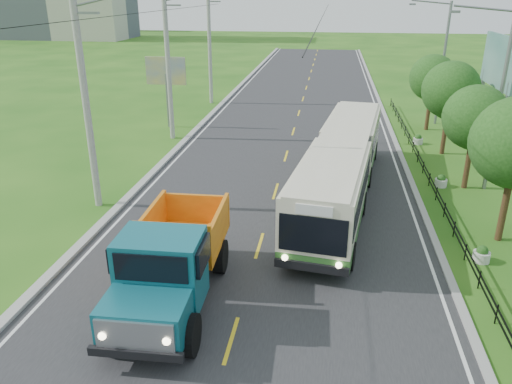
% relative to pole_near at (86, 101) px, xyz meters
% --- Properties ---
extents(ground, '(240.00, 240.00, 0.00)m').
position_rel_pole_near_xyz_m(ground, '(8.26, -9.00, -5.09)').
color(ground, '#225714').
rests_on(ground, ground).
extents(road, '(14.00, 120.00, 0.02)m').
position_rel_pole_near_xyz_m(road, '(8.26, 11.00, -5.08)').
color(road, '#28282B').
rests_on(road, ground).
extents(curb_left, '(0.40, 120.00, 0.15)m').
position_rel_pole_near_xyz_m(curb_left, '(1.06, 11.00, -5.02)').
color(curb_left, '#9E9E99').
rests_on(curb_left, ground).
extents(curb_right, '(0.30, 120.00, 0.10)m').
position_rel_pole_near_xyz_m(curb_right, '(15.41, 11.00, -5.04)').
color(curb_right, '#9E9E99').
rests_on(curb_right, ground).
extents(edge_line_left, '(0.12, 120.00, 0.00)m').
position_rel_pole_near_xyz_m(edge_line_left, '(1.61, 11.00, -5.07)').
color(edge_line_left, silver).
rests_on(edge_line_left, road).
extents(edge_line_right, '(0.12, 120.00, 0.00)m').
position_rel_pole_near_xyz_m(edge_line_right, '(14.91, 11.00, -5.07)').
color(edge_line_right, silver).
rests_on(edge_line_right, road).
extents(centre_dash, '(0.12, 2.20, 0.00)m').
position_rel_pole_near_xyz_m(centre_dash, '(8.26, -9.00, -5.07)').
color(centre_dash, yellow).
rests_on(centre_dash, road).
extents(railing_right, '(0.04, 40.00, 0.60)m').
position_rel_pole_near_xyz_m(railing_right, '(16.26, 5.00, -4.79)').
color(railing_right, black).
rests_on(railing_right, ground).
extents(pole_near, '(3.51, 0.32, 10.00)m').
position_rel_pole_near_xyz_m(pole_near, '(0.00, 0.00, 0.00)').
color(pole_near, gray).
rests_on(pole_near, ground).
extents(pole_mid, '(3.51, 0.32, 10.00)m').
position_rel_pole_near_xyz_m(pole_mid, '(0.00, 12.00, 0.00)').
color(pole_mid, gray).
rests_on(pole_mid, ground).
extents(pole_far, '(3.51, 0.32, 10.00)m').
position_rel_pole_near_xyz_m(pole_far, '(0.00, 24.00, 0.00)').
color(pole_far, gray).
rests_on(pole_far, ground).
extents(tree_fourth, '(3.24, 3.31, 5.40)m').
position_rel_pole_near_xyz_m(tree_fourth, '(18.12, 5.14, -1.51)').
color(tree_fourth, '#382314').
rests_on(tree_fourth, ground).
extents(tree_fifth, '(3.48, 3.52, 5.80)m').
position_rel_pole_near_xyz_m(tree_fifth, '(18.12, 11.14, -1.24)').
color(tree_fifth, '#382314').
rests_on(tree_fifth, ground).
extents(tree_back, '(3.30, 3.36, 5.50)m').
position_rel_pole_near_xyz_m(tree_back, '(18.12, 17.14, -1.44)').
color(tree_back, '#382314').
rests_on(tree_back, ground).
extents(streetlight_mid, '(3.02, 0.20, 9.07)m').
position_rel_pole_near_xyz_m(streetlight_mid, '(18.90, 5.00, -0.19)').
color(streetlight_mid, slate).
rests_on(streetlight_mid, ground).
extents(streetlight_far, '(3.02, 0.20, 9.07)m').
position_rel_pole_near_xyz_m(streetlight_far, '(18.90, 19.00, -0.19)').
color(streetlight_far, slate).
rests_on(streetlight_far, ground).
extents(planter_near, '(0.64, 0.64, 0.67)m').
position_rel_pole_near_xyz_m(planter_near, '(16.86, -3.00, -4.81)').
color(planter_near, silver).
rests_on(planter_near, ground).
extents(planter_mid, '(0.64, 0.64, 0.67)m').
position_rel_pole_near_xyz_m(planter_mid, '(16.86, 5.00, -4.81)').
color(planter_mid, silver).
rests_on(planter_mid, ground).
extents(planter_far, '(0.64, 0.64, 0.67)m').
position_rel_pole_near_xyz_m(planter_far, '(16.86, 13.00, -4.81)').
color(planter_far, silver).
rests_on(planter_far, ground).
extents(billboard_left, '(3.00, 0.20, 5.20)m').
position_rel_pole_near_xyz_m(billboard_left, '(-1.24, 15.00, -1.23)').
color(billboard_left, slate).
rests_on(billboard_left, ground).
extents(billboard_right, '(0.24, 6.00, 7.30)m').
position_rel_pole_near_xyz_m(billboard_right, '(20.56, 11.00, 0.25)').
color(billboard_right, slate).
rests_on(billboard_right, ground).
extents(bus, '(4.77, 16.52, 3.15)m').
position_rel_pole_near_xyz_m(bus, '(11.54, 2.45, -3.20)').
color(bus, '#2E6227').
rests_on(bus, ground).
extents(dump_truck, '(2.92, 7.09, 2.95)m').
position_rel_pole_near_xyz_m(dump_truck, '(5.98, -7.31, -3.42)').
color(dump_truck, '#115C6B').
rests_on(dump_truck, ground).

